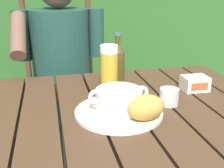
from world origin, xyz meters
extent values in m
cube|color=#4E3422|center=(-0.26, 0.00, 0.70)|extent=(0.12, 0.85, 0.04)
cube|color=#4E3422|center=(-0.13, 0.00, 0.70)|extent=(0.12, 0.85, 0.04)
cube|color=#4E3422|center=(0.00, 0.00, 0.70)|extent=(0.12, 0.85, 0.04)
cube|color=#4E3422|center=(0.13, 0.00, 0.70)|extent=(0.12, 0.85, 0.04)
cube|color=#4E3422|center=(0.26, 0.00, 0.70)|extent=(0.12, 0.85, 0.04)
cube|color=#4E3422|center=(0.39, 0.00, 0.70)|extent=(0.12, 0.85, 0.04)
cube|color=#4E3422|center=(0.00, 0.39, 0.65)|extent=(1.12, 0.03, 0.08)
cube|color=#4E3422|center=(0.54, 0.38, 0.34)|extent=(0.06, 0.06, 0.69)
cube|color=#306328|center=(0.00, 1.73, 0.97)|extent=(3.19, 0.60, 1.94)
cylinder|color=#4C3823|center=(0.39, 1.88, 0.95)|extent=(0.10, 0.10, 1.89)
cylinder|color=brown|center=(0.06, 0.60, 0.23)|extent=(0.04, 0.04, 0.47)
cylinder|color=brown|center=(-0.35, 0.60, 0.23)|extent=(0.04, 0.04, 0.47)
cylinder|color=brown|center=(0.06, 1.01, 0.23)|extent=(0.04, 0.04, 0.47)
cylinder|color=brown|center=(-0.35, 1.01, 0.23)|extent=(0.04, 0.04, 0.47)
cube|color=brown|center=(-0.15, 0.80, 0.48)|extent=(0.44, 0.45, 0.02)
cylinder|color=brown|center=(0.06, 1.01, 0.75)|extent=(0.04, 0.04, 0.57)
cylinder|color=brown|center=(-0.35, 1.01, 0.75)|extent=(0.04, 0.04, 0.57)
cube|color=brown|center=(-0.15, 1.01, 0.67)|extent=(0.41, 0.02, 0.04)
cube|color=brown|center=(-0.15, 1.01, 0.81)|extent=(0.41, 0.02, 0.04)
cube|color=brown|center=(-0.15, 1.01, 0.95)|extent=(0.41, 0.02, 0.04)
cylinder|color=#20453C|center=(-0.06, 0.50, 0.23)|extent=(0.11, 0.11, 0.45)
cylinder|color=#20453C|center=(-0.06, 0.60, 0.51)|extent=(0.13, 0.40, 0.13)
cylinder|color=#20453C|center=(-0.23, 0.50, 0.23)|extent=(0.11, 0.11, 0.45)
cylinder|color=#20453C|center=(-0.23, 0.60, 0.51)|extent=(0.13, 0.40, 0.13)
cylinder|color=#20453C|center=(-0.15, 0.70, 0.76)|extent=(0.32, 0.32, 0.49)
cylinder|color=#20453C|center=(0.05, 0.68, 0.87)|extent=(0.08, 0.08, 0.26)
cylinder|color=#20453C|center=(-0.35, 0.68, 0.87)|extent=(0.08, 0.08, 0.26)
cylinder|color=brown|center=(-0.35, 0.52, 0.90)|extent=(0.07, 0.25, 0.21)
cylinder|color=white|center=(0.00, -0.04, 0.73)|extent=(0.29, 0.29, 0.01)
cylinder|color=white|center=(0.00, -0.04, 0.77)|extent=(0.15, 0.15, 0.07)
cylinder|color=#B55516|center=(0.00, -0.04, 0.79)|extent=(0.13, 0.13, 0.01)
torus|color=white|center=(-0.08, -0.04, 0.79)|extent=(0.05, 0.01, 0.05)
torus|color=white|center=(0.08, -0.04, 0.79)|extent=(0.05, 0.01, 0.05)
ellipsoid|color=gold|center=(0.07, -0.12, 0.77)|extent=(0.14, 0.12, 0.08)
cylinder|color=gold|center=(0.01, 0.17, 0.80)|extent=(0.07, 0.07, 0.16)
cylinder|color=white|center=(0.01, 0.17, 0.89)|extent=(0.07, 0.07, 0.03)
cylinder|color=#4A3C19|center=(0.07, 0.24, 0.79)|extent=(0.06, 0.06, 0.14)
cone|color=#4A3C19|center=(0.07, 0.24, 0.88)|extent=(0.06, 0.06, 0.03)
cylinder|color=#4A3C19|center=(0.07, 0.24, 0.91)|extent=(0.02, 0.02, 0.03)
cylinder|color=#475D82|center=(0.07, 0.24, 0.94)|extent=(0.02, 0.02, 0.01)
cylinder|color=silver|center=(0.19, -0.01, 0.75)|extent=(0.07, 0.07, 0.06)
cube|color=white|center=(0.35, 0.10, 0.75)|extent=(0.10, 0.08, 0.06)
cube|color=#CE5D31|center=(0.35, 0.07, 0.75)|extent=(0.07, 0.00, 0.03)
cube|color=silver|center=(0.19, 0.03, 0.72)|extent=(0.11, 0.05, 0.00)
cube|color=black|center=(0.14, 0.05, 0.73)|extent=(0.06, 0.04, 0.01)
camera|label=1|loc=(-0.21, -0.86, 1.13)|focal=45.06mm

